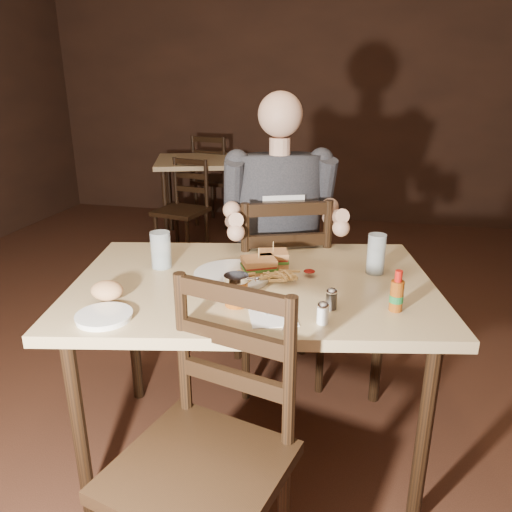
% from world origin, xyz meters
% --- Properties ---
extents(room_shell, '(7.00, 7.00, 7.00)m').
position_xyz_m(room_shell, '(0.00, 0.00, 1.40)').
color(room_shell, black).
rests_on(room_shell, ground).
extents(main_table, '(1.48, 1.13, 0.77)m').
position_xyz_m(main_table, '(0.09, -0.24, 0.70)').
color(main_table, tan).
rests_on(main_table, ground).
extents(bg_table, '(1.01, 1.01, 0.77)m').
position_xyz_m(bg_table, '(-1.05, 2.50, 0.68)').
color(bg_table, tan).
rests_on(bg_table, ground).
extents(chair_far, '(0.60, 0.63, 0.98)m').
position_xyz_m(chair_far, '(0.08, 0.33, 0.49)').
color(chair_far, black).
rests_on(chair_far, ground).
extents(chair_near, '(0.55, 0.57, 0.95)m').
position_xyz_m(chair_near, '(0.09, -0.90, 0.48)').
color(chair_near, black).
rests_on(chair_near, ground).
extents(bg_chair_far, '(0.52, 0.55, 0.94)m').
position_xyz_m(bg_chair_far, '(-1.05, 3.05, 0.47)').
color(bg_chair_far, black).
rests_on(bg_chair_far, ground).
extents(bg_chair_near, '(0.46, 0.49, 0.83)m').
position_xyz_m(bg_chair_near, '(-1.05, 1.95, 0.42)').
color(bg_chair_near, black).
rests_on(bg_chair_near, ground).
extents(diner, '(0.65, 0.58, 0.92)m').
position_xyz_m(diner, '(0.10, 0.29, 0.97)').
color(diner, '#333339').
rests_on(diner, chair_far).
extents(dinner_plate, '(0.34, 0.34, 0.02)m').
position_xyz_m(dinner_plate, '(0.01, -0.24, 0.78)').
color(dinner_plate, white).
rests_on(dinner_plate, main_table).
extents(sandwich_left, '(0.15, 0.14, 0.10)m').
position_xyz_m(sandwich_left, '(0.10, -0.20, 0.84)').
color(sandwich_left, tan).
rests_on(sandwich_left, dinner_plate).
extents(sandwich_right, '(0.13, 0.12, 0.10)m').
position_xyz_m(sandwich_right, '(0.14, -0.12, 0.84)').
color(sandwich_right, tan).
rests_on(sandwich_right, dinner_plate).
extents(fries_pile, '(0.28, 0.22, 0.04)m').
position_xyz_m(fries_pile, '(0.14, -0.24, 0.80)').
color(fries_pile, '#E0B367').
rests_on(fries_pile, dinner_plate).
extents(ketchup_dollop, '(0.05, 0.05, 0.01)m').
position_xyz_m(ketchup_dollop, '(0.29, -0.16, 0.79)').
color(ketchup_dollop, maroon).
rests_on(ketchup_dollop, dinner_plate).
extents(glass_left, '(0.09, 0.09, 0.15)m').
position_xyz_m(glass_left, '(-0.30, -0.19, 0.84)').
color(glass_left, silver).
rests_on(glass_left, main_table).
extents(glass_right, '(0.08, 0.08, 0.16)m').
position_xyz_m(glass_right, '(0.53, -0.06, 0.85)').
color(glass_right, silver).
rests_on(glass_right, main_table).
extents(hot_sauce, '(0.05, 0.05, 0.14)m').
position_xyz_m(hot_sauce, '(0.60, -0.39, 0.84)').
color(hot_sauce, '#87400F').
rests_on(hot_sauce, main_table).
extents(salt_shaker, '(0.04, 0.04, 0.07)m').
position_xyz_m(salt_shaker, '(0.38, -0.53, 0.80)').
color(salt_shaker, white).
rests_on(salt_shaker, main_table).
extents(pepper_shaker, '(0.04, 0.04, 0.07)m').
position_xyz_m(pepper_shaker, '(0.39, -0.42, 0.80)').
color(pepper_shaker, '#38332D').
rests_on(pepper_shaker, main_table).
extents(syrup_dispenser, '(0.10, 0.10, 0.11)m').
position_xyz_m(syrup_dispenser, '(0.08, -0.46, 0.82)').
color(syrup_dispenser, '#87400F').
rests_on(syrup_dispenser, main_table).
extents(napkin, '(0.18, 0.17, 0.00)m').
position_xyz_m(napkin, '(0.22, -0.53, 0.77)').
color(napkin, white).
rests_on(napkin, main_table).
extents(knife, '(0.14, 0.18, 0.01)m').
position_xyz_m(knife, '(0.14, -0.43, 0.78)').
color(knife, silver).
rests_on(knife, napkin).
extents(fork, '(0.02, 0.15, 0.00)m').
position_xyz_m(fork, '(0.27, -0.54, 0.78)').
color(fork, silver).
rests_on(fork, napkin).
extents(side_plate, '(0.20, 0.20, 0.01)m').
position_xyz_m(side_plate, '(-0.29, -0.65, 0.78)').
color(side_plate, white).
rests_on(side_plate, main_table).
extents(bread_roll, '(0.13, 0.11, 0.07)m').
position_xyz_m(bread_roll, '(-0.34, -0.54, 0.82)').
color(bread_roll, tan).
rests_on(bread_roll, side_plate).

